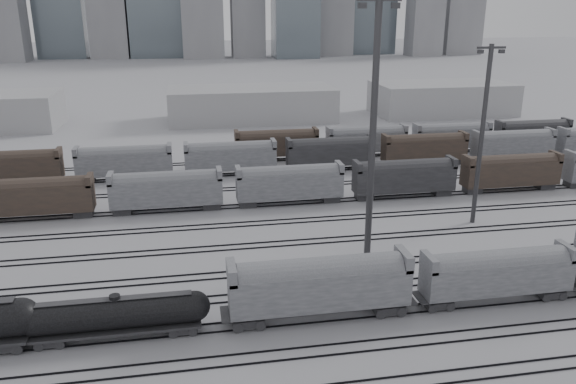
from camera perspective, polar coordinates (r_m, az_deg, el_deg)
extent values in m
plane|color=#B3B3B8|center=(50.07, -2.29, -13.81)|extent=(900.00, 900.00, 0.00)
cube|color=black|center=(46.13, -1.43, -16.79)|extent=(220.00, 0.07, 0.16)
cube|color=black|center=(47.30, -1.71, -15.81)|extent=(220.00, 0.07, 0.16)
cube|color=black|center=(50.27, -2.34, -13.56)|extent=(220.00, 0.07, 0.16)
cube|color=black|center=(51.48, -2.57, -12.73)|extent=(220.00, 0.07, 0.16)
cube|color=black|center=(54.55, -3.09, -10.83)|extent=(220.00, 0.07, 0.16)
cube|color=black|center=(55.80, -3.28, -10.12)|extent=(220.00, 0.07, 0.16)
cube|color=black|center=(58.94, -3.71, -8.50)|extent=(220.00, 0.07, 0.16)
cube|color=black|center=(60.22, -3.88, -7.89)|extent=(220.00, 0.07, 0.16)
cube|color=black|center=(65.24, -4.44, -5.76)|extent=(220.00, 0.07, 0.16)
cube|color=black|center=(66.54, -4.57, -5.27)|extent=(220.00, 0.07, 0.16)
cube|color=black|center=(71.66, -5.03, -3.51)|extent=(220.00, 0.07, 0.16)
cube|color=black|center=(72.99, -5.14, -3.10)|extent=(220.00, 0.07, 0.16)
cube|color=black|center=(78.19, -5.52, -1.64)|extent=(220.00, 0.07, 0.16)
cube|color=black|center=(79.54, -5.61, -1.29)|extent=(220.00, 0.07, 0.16)
cube|color=black|center=(85.74, -5.98, 0.15)|extent=(220.00, 0.07, 0.16)
cube|color=black|center=(87.10, -6.06, 0.44)|extent=(220.00, 0.07, 0.16)
cube|color=black|center=(93.36, -6.38, 1.65)|extent=(220.00, 0.07, 0.16)
cube|color=black|center=(94.74, -6.44, 1.90)|extent=(220.00, 0.07, 0.16)
cube|color=black|center=(101.05, -6.71, 2.93)|extent=(220.00, 0.07, 0.16)
cube|color=black|center=(102.43, -6.76, 3.14)|extent=(220.00, 0.07, 0.16)
cube|color=#242426|center=(52.64, -26.62, -13.48)|extent=(2.76, 2.23, 0.74)
sphere|color=black|center=(51.19, -25.54, -11.36)|extent=(3.08, 3.08, 3.08)
cube|color=#242426|center=(51.78, -22.91, -13.59)|extent=(2.32, 1.88, 0.63)
cube|color=#242426|center=(50.36, -10.62, -13.28)|extent=(2.32, 1.88, 0.63)
cube|color=#242426|center=(50.57, -16.89, -13.08)|extent=(13.86, 2.41, 0.22)
cylinder|color=black|center=(49.86, -17.05, -11.67)|extent=(12.97, 2.59, 2.59)
sphere|color=black|center=(51.14, -24.41, -11.78)|extent=(2.59, 2.59, 2.59)
sphere|color=black|center=(49.40, -9.43, -11.35)|extent=(2.59, 2.59, 2.59)
cylinder|color=black|center=(49.18, -17.20, -10.22)|extent=(0.89, 0.89, 0.45)
cube|color=#242426|center=(49.22, -17.19, -10.31)|extent=(12.52, 0.80, 0.05)
cube|color=#242426|center=(50.47, -4.10, -12.78)|extent=(2.78, 2.24, 0.75)
cube|color=#242426|center=(53.10, 10.06, -11.35)|extent=(2.78, 2.24, 0.75)
cube|color=gray|center=(50.18, 3.23, -9.66)|extent=(16.02, 3.20, 3.42)
cylinder|color=gray|center=(49.60, 3.26, -8.36)|extent=(14.52, 3.10, 3.10)
cube|color=gray|center=(48.15, -5.75, -8.15)|extent=(0.75, 3.20, 1.49)
cube|color=gray|center=(51.43, 11.69, -6.66)|extent=(0.75, 3.20, 1.49)
cone|color=#242426|center=(51.19, 3.19, -11.72)|extent=(2.56, 2.56, 0.96)
cube|color=#242426|center=(54.88, 14.92, -10.75)|extent=(2.48, 2.01, 0.67)
cube|color=#242426|center=(60.38, 24.97, -9.15)|extent=(2.48, 2.01, 0.67)
cube|color=gray|center=(56.43, 20.44, -7.93)|extent=(14.33, 2.87, 3.06)
cylinder|color=gray|center=(55.96, 20.57, -6.87)|extent=(12.99, 2.77, 2.77)
cube|color=gray|center=(52.58, 14.14, -6.94)|extent=(0.67, 2.87, 1.34)
cube|color=gray|center=(59.37, 26.41, -5.40)|extent=(0.67, 2.87, 1.34)
cone|color=#242426|center=(57.24, 20.24, -9.61)|extent=(2.29, 2.29, 0.86)
cylinder|color=#37373A|center=(58.71, 8.60, 5.61)|extent=(0.71, 0.71, 27.85)
cube|color=#37373A|center=(56.81, 7.55, 18.27)|extent=(0.78, 0.56, 0.56)
cube|color=#37373A|center=(57.89, 10.87, 18.11)|extent=(0.78, 0.56, 0.56)
cylinder|color=#37373A|center=(73.74, 19.07, 5.26)|extent=(0.58, 0.58, 22.51)
cube|color=#37373A|center=(72.28, 19.97, 13.63)|extent=(3.60, 0.27, 0.27)
cube|color=#37373A|center=(71.65, 18.97, 13.34)|extent=(0.63, 0.45, 0.45)
cube|color=#37373A|center=(72.98, 20.88, 13.21)|extent=(0.63, 0.45, 0.45)
cube|color=#45362B|center=(80.41, -24.41, -0.63)|extent=(15.00, 3.00, 5.60)
cube|color=gray|center=(77.86, -12.23, 0.05)|extent=(15.00, 3.00, 5.60)
cube|color=gray|center=(78.97, 0.17, 0.74)|extent=(15.00, 3.00, 5.60)
cube|color=#242426|center=(83.60, 11.71, 1.35)|extent=(15.00, 3.00, 5.60)
cube|color=#45362B|center=(91.21, 21.69, 1.83)|extent=(15.00, 3.00, 5.60)
cube|color=#45362B|center=(97.09, -26.29, 2.16)|extent=(15.00, 3.00, 5.60)
cube|color=gray|center=(93.73, -16.28, 2.82)|extent=(15.00, 3.00, 5.60)
cube|color=gray|center=(93.39, -5.85, 3.41)|extent=(15.00, 3.00, 5.60)
cube|color=#242426|center=(96.10, 4.32, 3.88)|extent=(15.00, 3.00, 5.60)
cube|color=#45362B|center=(101.63, 13.67, 4.21)|extent=(15.00, 3.00, 5.60)
cube|color=gray|center=(109.54, 21.87, 4.40)|extent=(15.00, 3.00, 5.60)
cube|color=#45362B|center=(102.11, -1.17, 4.79)|extent=(15.00, 3.00, 5.60)
cube|color=gray|center=(106.05, 7.97, 5.12)|extent=(15.00, 3.00, 5.60)
cube|color=gray|center=(112.45, 16.28, 5.32)|extent=(15.00, 3.00, 5.60)
cube|color=#242426|center=(120.92, 23.56, 5.39)|extent=(15.00, 3.00, 5.60)
cube|color=#A9A9AC|center=(139.79, -3.74, 8.92)|extent=(40.00, 18.00, 8.00)
cube|color=#A9A9AC|center=(153.64, 15.36, 9.16)|extent=(35.00, 18.00, 8.00)
cube|color=#959598|center=(334.28, -26.80, 15.44)|extent=(22.00, 17.60, 42.00)
cube|color=#959598|center=(324.47, -18.03, 16.96)|extent=(20.00, 16.00, 48.00)
cube|color=#959598|center=(322.26, -8.83, 18.66)|extent=(22.00, 17.60, 60.00)
cube|color=#959598|center=(324.12, -4.12, 16.87)|extent=(18.00, 14.40, 38.00)
cube|color=#959598|center=(333.28, 4.86, 17.49)|extent=(20.00, 16.00, 45.00)
cube|color=#959598|center=(349.52, 13.15, 16.72)|extent=(18.00, 14.40, 40.00)
cube|color=#959598|center=(359.90, 17.06, 17.41)|extent=(22.00, 17.60, 52.00)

